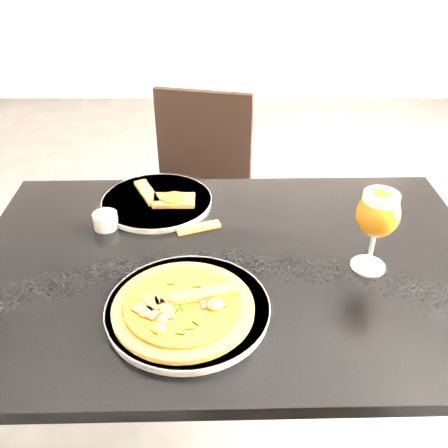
{
  "coord_description": "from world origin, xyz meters",
  "views": [
    {
      "loc": [
        -0.04,
        -1.19,
        1.45
      ],
      "look_at": [
        -0.04,
        -0.24,
        0.83
      ],
      "focal_mm": 40.0,
      "sensor_mm": 36.0,
      "label": 1
    }
  ],
  "objects_px": {
    "pizza": "(184,306)",
    "chair_far": "(198,197)",
    "beer_glass": "(378,214)",
    "dining_table": "(230,290)"
  },
  "relations": [
    {
      "from": "pizza",
      "to": "chair_far",
      "type": "bearing_deg",
      "value": 91.48
    },
    {
      "from": "pizza",
      "to": "beer_glass",
      "type": "distance_m",
      "value": 0.45
    },
    {
      "from": "pizza",
      "to": "beer_glass",
      "type": "relative_size",
      "value": 1.44
    },
    {
      "from": "dining_table",
      "to": "beer_glass",
      "type": "bearing_deg",
      "value": -5.53
    },
    {
      "from": "beer_glass",
      "to": "dining_table",
      "type": "bearing_deg",
      "value": 175.75
    },
    {
      "from": "dining_table",
      "to": "beer_glass",
      "type": "relative_size",
      "value": 6.21
    },
    {
      "from": "pizza",
      "to": "beer_glass",
      "type": "xyz_separation_m",
      "value": [
        0.41,
        0.16,
        0.11
      ]
    },
    {
      "from": "chair_far",
      "to": "beer_glass",
      "type": "relative_size",
      "value": 4.37
    },
    {
      "from": "beer_glass",
      "to": "pizza",
      "type": "bearing_deg",
      "value": -158.52
    },
    {
      "from": "chair_far",
      "to": "dining_table",
      "type": "bearing_deg",
      "value": -68.92
    }
  ]
}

